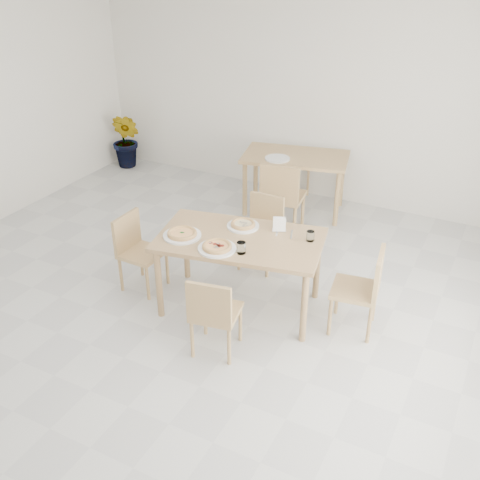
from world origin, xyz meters
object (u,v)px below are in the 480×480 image
at_px(pizza_margherita, 182,233).
at_px(chair_south, 213,311).
at_px(tumbler_b, 241,248).
at_px(second_table, 295,163).
at_px(pizza_mushroom, 243,224).
at_px(chair_back_n, 302,157).
at_px(chair_east, 364,286).
at_px(main_table, 240,246).
at_px(plate_empty, 277,159).
at_px(tumbler_a, 310,236).
at_px(plate_pepperoni, 217,248).
at_px(napkin_holder, 279,225).
at_px(chair_west, 136,247).
at_px(chair_back_s, 282,194).
at_px(chair_north, 263,226).
at_px(plate_mushroom, 243,226).
at_px(potted_plant, 127,140).
at_px(plate_margherita, 182,235).
at_px(pizza_pepperoni, 217,246).

bearing_deg(pizza_margherita, chair_south, -40.10).
distance_m(tumbler_b, second_table, 2.50).
xyz_separation_m(pizza_mushroom, chair_back_n, (-0.48, 2.74, -0.33)).
distance_m(chair_east, pizza_mushroom, 1.25).
bearing_deg(main_table, chair_east, -2.45).
bearing_deg(plate_empty, tumbler_a, -57.84).
bearing_deg(pizza_margherita, plate_pepperoni, -8.93).
distance_m(main_table, napkin_holder, 0.41).
distance_m(chair_west, tumbler_b, 1.27).
xyz_separation_m(chair_south, tumbler_a, (0.46, 0.97, 0.35)).
xyz_separation_m(chair_west, chair_east, (2.22, 0.32, 0.02)).
relative_size(tumbler_a, chair_back_s, 0.10).
relative_size(second_table, chair_back_s, 1.54).
distance_m(chair_north, chair_back_s, 0.69).
relative_size(chair_south, chair_back_s, 0.84).
distance_m(main_table, pizza_mushroom, 0.25).
xyz_separation_m(plate_mushroom, potted_plant, (-3.11, 2.25, -0.34)).
distance_m(plate_mushroom, chair_back_n, 2.80).
bearing_deg(tumbler_b, potted_plant, 140.92).
xyz_separation_m(chair_back_n, potted_plant, (-2.63, -0.49, -0.02)).
relative_size(chair_north, plate_margherita, 2.23).
distance_m(pizza_mushroom, tumbler_a, 0.66).
relative_size(tumbler_b, chair_back_n, 0.14).
distance_m(chair_west, tumbler_a, 1.75).
bearing_deg(plate_pepperoni, chair_south, -64.98).
relative_size(chair_south, chair_back_n, 1.00).
bearing_deg(napkin_holder, chair_back_n, 83.30).
distance_m(pizza_pepperoni, chair_back_n, 3.27).
distance_m(plate_margherita, tumbler_b, 0.62).
relative_size(main_table, plate_margherita, 4.66).
bearing_deg(pizza_mushroom, second_table, 98.15).
relative_size(pizza_margherita, napkin_holder, 2.08).
distance_m(plate_mushroom, chair_back_s, 1.33).
bearing_deg(napkin_holder, pizza_pepperoni, -145.97).
relative_size(pizza_pepperoni, tumbler_a, 3.60).
distance_m(main_table, plate_empty, 2.05).
relative_size(chair_west, second_table, 0.55).
bearing_deg(chair_back_s, chair_north, 89.26).
bearing_deg(pizza_margherita, plate_empty, 90.67).
relative_size(tumbler_b, plate_empty, 0.34).
bearing_deg(chair_east, chair_north, -125.02).
xyz_separation_m(plate_mushroom, tumbler_a, (0.66, 0.04, 0.04)).
xyz_separation_m(chair_south, chair_west, (-1.21, 0.58, 0.01)).
bearing_deg(second_table, chair_north, -94.21).
bearing_deg(potted_plant, second_table, -5.07).
height_order(main_table, tumbler_a, tumbler_a).
bearing_deg(chair_west, plate_margherita, -95.06).
bearing_deg(plate_mushroom, plate_margherita, -134.21).
distance_m(chair_north, tumbler_b, 1.16).
bearing_deg(chair_south, napkin_holder, -108.49).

